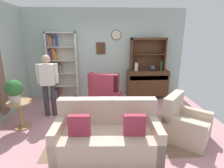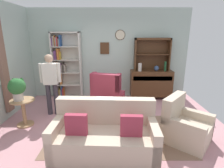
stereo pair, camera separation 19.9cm
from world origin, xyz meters
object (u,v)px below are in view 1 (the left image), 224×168
couch_floral (107,135)px  person_reading (48,81)px  bookshelf (60,67)px  vase_tall (136,67)px  bottle_wine (161,66)px  sideboard_hutch (148,50)px  wingback_chair (105,96)px  vase_round (153,68)px  armchair_floral (185,125)px  book_stack (109,106)px  sideboard (147,83)px  coffee_table (110,110)px  plant_stand (21,112)px  potted_plant_large (14,89)px

couch_floral → person_reading: person_reading is taller
bookshelf → person_reading: 1.28m
vase_tall → bottle_wine: bearing=-0.7°
sideboard_hutch → wingback_chair: size_ratio=1.05×
vase_round → armchair_floral: bearing=-89.1°
book_stack → person_reading: bearing=160.7°
bookshelf → vase_tall: bookshelf is taller
sideboard → sideboard_hutch: (0.00, 0.11, 1.05)m
wingback_chair → coffee_table: (0.08, -0.87, -0.03)m
sideboard_hutch → armchair_floral: bearing=-86.2°
plant_stand → wingback_chair: bearing=26.2°
vase_tall → vase_round: size_ratio=1.47×
sideboard → armchair_floral: 2.42m
vase_tall → wingback_chair: size_ratio=0.24×
potted_plant_large → sideboard: bearing=28.7°
bookshelf → book_stack: size_ratio=13.21×
bookshelf → vase_tall: (2.37, -0.16, 0.00)m
sideboard_hutch → potted_plant_large: 3.88m
bottle_wine → coffee_table: size_ratio=0.38×
wingback_chair → potted_plant_large: 2.23m
person_reading → sideboard_hutch: bearing=25.1°
bookshelf → bottle_wine: 3.16m
couch_floral → potted_plant_large: 2.21m
bookshelf → person_reading: bearing=-91.1°
armchair_floral → book_stack: armchair_floral is taller
bookshelf → plant_stand: bookshelf is taller
vase_round → potted_plant_large: potted_plant_large is taller
armchair_floral → book_stack: 1.63m
bookshelf → sideboard: bookshelf is taller
bottle_wine → coffee_table: bottle_wine is taller
sideboard_hutch → person_reading: size_ratio=0.71×
book_stack → coffee_table: bearing=-46.8°
bookshelf → bottle_wine: bearing=-3.1°
wingback_chair → book_stack: (0.07, -0.86, 0.07)m
sideboard → person_reading: person_reading is taller
couch_floral → vase_round: bearing=60.3°
vase_tall → coffee_table: (-0.90, -1.65, -0.69)m
wingback_chair → sideboard_hutch: bearing=35.1°
armchair_floral → coffee_table: size_ratio=1.35×
vase_round → vase_tall: bearing=-178.5°
sideboard → book_stack: size_ratio=8.18×
book_stack → wingback_chair: bearing=94.5°
vase_round → book_stack: (-1.43, -1.64, -0.56)m
sideboard_hutch → bookshelf: bearing=-179.5°
vase_round → potted_plant_large: bearing=-153.1°
person_reading → book_stack: size_ratio=9.82×
vase_round → plant_stand: size_ratio=0.27×
bottle_wine → wingback_chair: size_ratio=0.29×
bookshelf → sideboard: bearing=-1.7°
bookshelf → person_reading: size_ratio=1.35×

